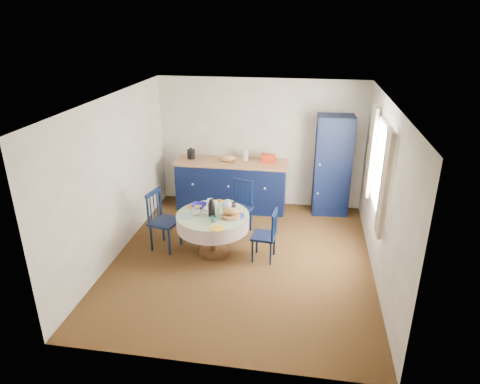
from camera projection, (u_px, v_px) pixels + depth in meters
The scene contains 17 objects.
floor at pixel (242, 259), 6.78m from camera, with size 4.50×4.50×0.00m, color black.
ceiling at pixel (243, 100), 5.81m from camera, with size 4.50×4.50×0.00m, color white.
wall_back at pixel (260, 143), 8.35m from camera, with size 4.00×0.02×2.50m, color white.
wall_left at pixel (115, 178), 6.59m from camera, with size 0.02×4.50×2.50m, color white.
wall_right at pixel (383, 194), 6.00m from camera, with size 0.02×4.50×2.50m, color white.
window at pixel (379, 168), 6.18m from camera, with size 0.10×1.74×1.45m.
kitchen_counter at pixel (231, 184), 8.39m from camera, with size 2.17×0.68×1.20m.
pantry_cabinet at pixel (332, 166), 8.03m from camera, with size 0.69×0.51×1.91m.
dining_table at pixel (214, 221), 6.72m from camera, with size 1.14×1.16×0.97m.
chair_left at pixel (163, 220), 6.94m from camera, with size 0.51×0.52×0.98m.
chair_far at pixel (239, 207), 7.45m from camera, with size 0.51×0.50×0.94m.
chair_right at pixel (266, 235), 6.62m from camera, with size 0.39×0.41×0.84m.
mug_a at pixel (196, 211), 6.66m from camera, with size 0.13×0.13×0.11m, color silver.
mug_b at pixel (213, 219), 6.42m from camera, with size 0.09×0.09×0.09m, color #296659.
mug_c at pixel (233, 206), 6.88m from camera, with size 0.12×0.12×0.09m, color black.
mug_d at pixel (210, 202), 7.02m from camera, with size 0.10×0.10×0.09m, color silver.
cobalt_bowl at pixel (199, 206), 6.91m from camera, with size 0.24×0.24×0.06m, color navy.
Camera 1 is at (0.90, -5.78, 3.58)m, focal length 32.00 mm.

